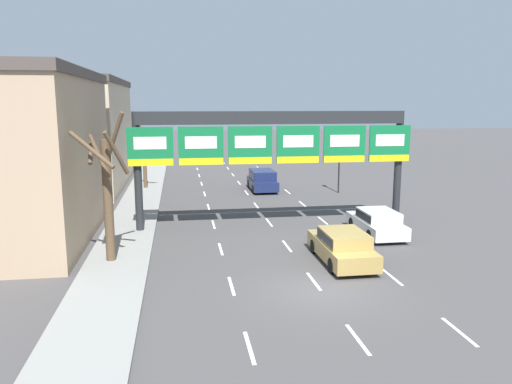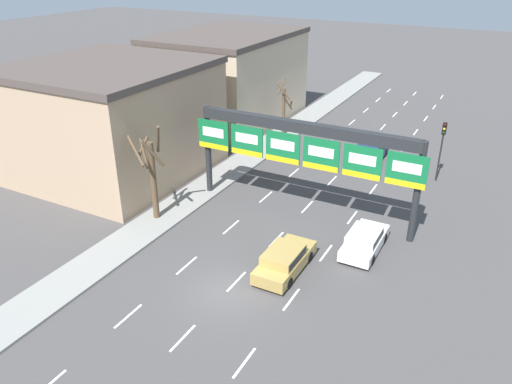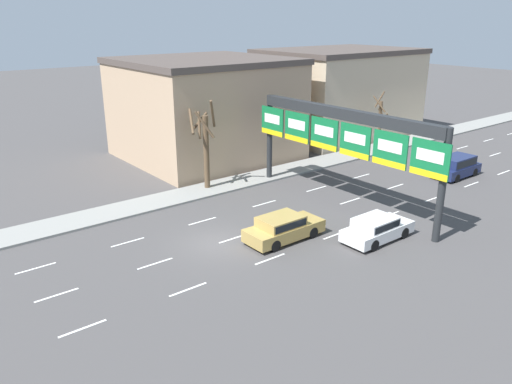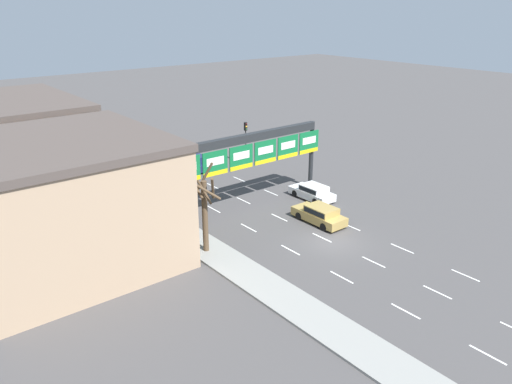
% 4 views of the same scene
% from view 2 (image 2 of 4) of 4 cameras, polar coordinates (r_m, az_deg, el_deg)
% --- Properties ---
extents(ground_plane, '(220.00, 220.00, 0.00)m').
position_cam_2_polar(ground_plane, '(27.03, -3.34, -11.29)').
color(ground_plane, '#474444').
extents(sidewalk_left, '(2.80, 110.00, 0.15)m').
position_cam_2_polar(sidewalk_left, '(31.24, -16.10, -6.58)').
color(sidewalk_left, gray).
rests_on(sidewalk_left, ground_plane).
extents(lane_dashes, '(6.72, 67.00, 0.01)m').
position_cam_2_polar(lane_dashes, '(37.49, 7.36, -0.13)').
color(lane_dashes, white).
rests_on(lane_dashes, ground_plane).
extents(sign_gantry, '(15.77, 0.70, 6.56)m').
position_cam_2_polar(sign_gantry, '(32.22, 5.44, 5.68)').
color(sign_gantry, '#232628').
rests_on(sign_gantry, ground_plane).
extents(building_near, '(13.22, 13.74, 8.72)m').
position_cam_2_polar(building_near, '(41.19, -16.13, 8.01)').
color(building_near, tan).
rests_on(building_near, ground_plane).
extents(building_far, '(11.27, 15.88, 8.94)m').
position_cam_2_polar(building_far, '(53.06, -3.16, 12.97)').
color(building_far, '#C6B293').
rests_on(building_far, ground_plane).
extents(car_white, '(1.90, 4.47, 1.40)m').
position_cam_2_polar(car_white, '(30.57, 12.28, -5.39)').
color(car_white, silver).
rests_on(car_white, ground_plane).
extents(suv_navy, '(1.99, 4.34, 1.67)m').
position_cam_2_polar(suv_navy, '(44.07, 13.09, 4.77)').
color(suv_navy, '#19234C').
rests_on(suv_navy, ground_plane).
extents(car_gold, '(1.96, 4.75, 1.47)m').
position_cam_2_polar(car_gold, '(28.11, 3.27, -7.70)').
color(car_gold, '#A88947').
rests_on(car_gold, ground_plane).
extents(traffic_light_near_gantry, '(0.30, 0.35, 4.73)m').
position_cam_2_polar(traffic_light_near_gantry, '(40.51, 20.53, 5.59)').
color(traffic_light_near_gantry, black).
rests_on(traffic_light_near_gantry, ground_plane).
extents(tree_bare_closest, '(2.37, 2.29, 6.52)m').
position_cam_2_polar(tree_bare_closest, '(32.79, -11.85, 2.24)').
color(tree_bare_closest, brown).
rests_on(tree_bare_closest, sidewalk_left).
extents(tree_bare_second, '(1.67, 1.89, 5.35)m').
position_cam_2_polar(tree_bare_second, '(48.30, 3.24, 9.56)').
color(tree_bare_second, brown).
rests_on(tree_bare_second, sidewalk_left).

